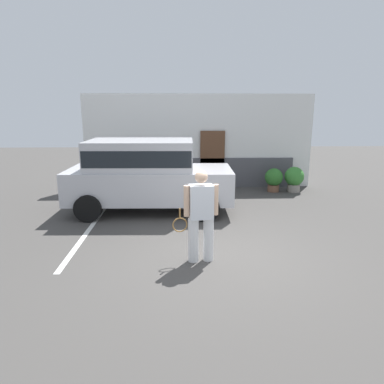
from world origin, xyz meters
TOP-DOWN VIEW (x-y plane):
  - ground_plane at (0.00, 0.00)m, footprint 40.00×40.00m
  - parking_stripe_0 at (-2.96, 1.50)m, footprint 0.12×4.40m
  - house_frontage at (0.01, 6.46)m, footprint 8.39×0.40m
  - parked_suv at (-1.66, 3.24)m, footprint 4.65×2.26m
  - tennis_player_man at (-0.32, -0.20)m, footprint 0.92×0.33m
  - potted_plant_by_porch at (2.63, 5.50)m, footprint 0.63×0.63m
  - potted_plant_secondary at (3.35, 5.45)m, footprint 0.68×0.68m

SIDE VIEW (x-z plane):
  - ground_plane at x=0.00m, z-range 0.00..0.00m
  - parking_stripe_0 at x=-2.96m, z-range 0.00..0.01m
  - potted_plant_by_porch at x=2.63m, z-range 0.05..0.88m
  - potted_plant_secondary at x=3.35m, z-range 0.05..0.94m
  - tennis_player_man at x=-0.32m, z-range 0.03..1.83m
  - parked_suv at x=-1.66m, z-range 0.12..2.17m
  - house_frontage at x=0.01m, z-range -0.10..3.31m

